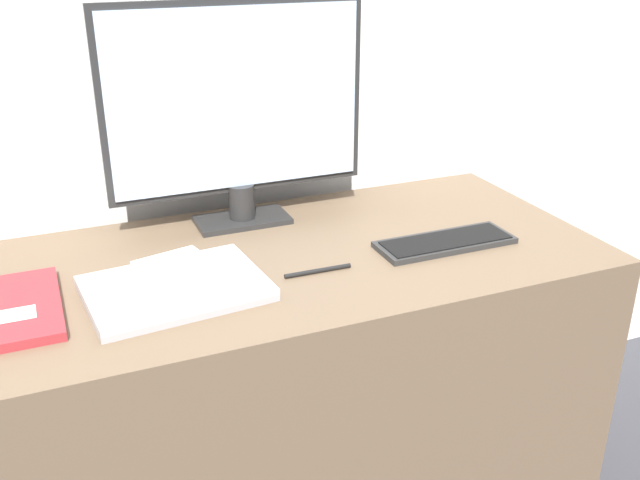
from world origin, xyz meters
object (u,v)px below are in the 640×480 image
(laptop, at_px, (175,288))
(pen, at_px, (318,271))
(monitor, at_px, (237,110))
(ereader, at_px, (184,272))
(keyboard, at_px, (445,242))
(notebook, at_px, (4,311))

(laptop, distance_m, pen, 0.27)
(monitor, bearing_deg, ereader, -126.02)
(monitor, xyz_separation_m, keyboard, (0.36, -0.29, -0.25))
(monitor, distance_m, laptop, 0.44)
(keyboard, distance_m, ereader, 0.55)
(pen, bearing_deg, monitor, 100.83)
(keyboard, xyz_separation_m, notebook, (-0.86, 0.04, 0.00))
(notebook, bearing_deg, ereader, -1.95)
(monitor, distance_m, keyboard, 0.52)
(laptop, relative_size, notebook, 1.28)
(monitor, bearing_deg, laptop, -126.46)
(monitor, height_order, keyboard, monitor)
(keyboard, bearing_deg, monitor, 140.95)
(keyboard, xyz_separation_m, ereader, (-0.55, 0.03, 0.02))
(ereader, relative_size, pen, 1.56)
(monitor, relative_size, pen, 4.21)
(monitor, relative_size, notebook, 2.19)
(keyboard, distance_m, notebook, 0.86)
(monitor, distance_m, pen, 0.40)
(monitor, relative_size, laptop, 1.71)
(keyboard, xyz_separation_m, pen, (-0.30, -0.02, -0.00))
(notebook, bearing_deg, pen, -5.66)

